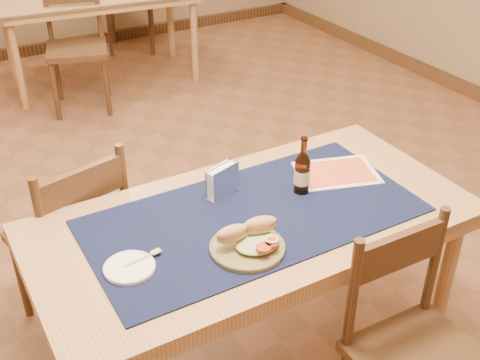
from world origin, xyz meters
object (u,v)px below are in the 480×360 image
napkin_holder (222,181)px  back_table (97,3)px  main_table (253,234)px  chair_main_near (416,350)px  sandwich_plate (249,242)px  beer_bottle (302,172)px  chair_main_far (74,238)px

napkin_holder → back_table: bearing=80.4°
main_table → chair_main_near: chair_main_near is taller
back_table → sandwich_plate: (-0.61, -3.47, 0.11)m
main_table → sandwich_plate: bearing=-125.2°
main_table → beer_bottle: beer_bottle is taller
back_table → chair_main_far: bearing=-110.6°
chair_main_far → napkin_holder: chair_main_far is taller
chair_main_far → beer_bottle: bearing=-34.7°
chair_main_near → napkin_holder: (-0.32, 0.76, 0.35)m
chair_main_far → beer_bottle: 1.00m
chair_main_far → sandwich_plate: size_ratio=3.57×
chair_main_near → back_table: bearing=86.8°
beer_bottle → napkin_holder: (-0.27, 0.13, -0.03)m
back_table → chair_main_far: size_ratio=1.82×
main_table → sandwich_plate: 0.23m
chair_main_near → main_table: bearing=115.5°
main_table → back_table: bearing=81.4°
napkin_holder → main_table: bearing=-79.1°
main_table → chair_main_near: bearing=-64.5°
sandwich_plate → beer_bottle: size_ratio=1.10×
main_table → chair_main_near: 0.68m
beer_bottle → napkin_holder: size_ratio=1.54×
chair_main_far → beer_bottle: (0.77, -0.53, 0.37)m
beer_bottle → napkin_holder: 0.30m
chair_main_near → beer_bottle: size_ratio=3.88×
beer_bottle → back_table: bearing=85.4°
main_table → beer_bottle: (0.24, 0.05, 0.17)m
main_table → chair_main_near: size_ratio=1.79×
sandwich_plate → chair_main_near: bearing=-47.4°
chair_main_near → beer_bottle: (-0.04, 0.64, 0.38)m
main_table → sandwich_plate: size_ratio=6.30×
chair_main_far → sandwich_plate: chair_main_far is taller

